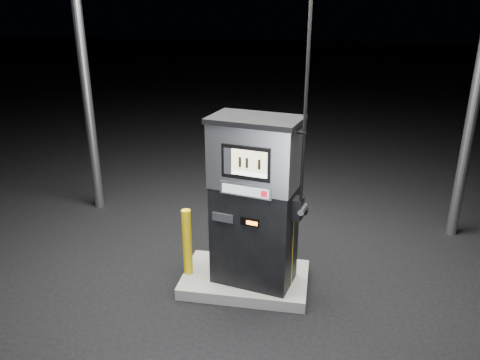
# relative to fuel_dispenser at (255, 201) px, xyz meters

# --- Properties ---
(ground) EXTENTS (80.00, 80.00, 0.00)m
(ground) POSITION_rel_fuel_dispenser_xyz_m (-0.12, 0.08, -1.23)
(ground) COLOR black
(ground) RESTS_ON ground
(pump_island) EXTENTS (1.60, 1.00, 0.15)m
(pump_island) POSITION_rel_fuel_dispenser_xyz_m (-0.12, 0.08, -1.16)
(pump_island) COLOR slate
(pump_island) RESTS_ON ground
(fuel_dispenser) EXTENTS (1.21, 0.82, 4.37)m
(fuel_dispenser) POSITION_rel_fuel_dispenser_xyz_m (0.00, 0.00, 0.00)
(fuel_dispenser) COLOR black
(fuel_dispenser) RESTS_ON pump_island
(bollard_left) EXTENTS (0.14, 0.14, 0.89)m
(bollard_left) POSITION_rel_fuel_dispenser_xyz_m (-0.86, -0.00, -0.63)
(bollard_left) COLOR #DAB70C
(bollard_left) RESTS_ON pump_island
(bollard_right) EXTENTS (0.15, 0.15, 0.89)m
(bollard_right) POSITION_rel_fuel_dispenser_xyz_m (0.43, -0.04, -0.64)
(bollard_right) COLOR #DAB70C
(bollard_right) RESTS_ON pump_island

